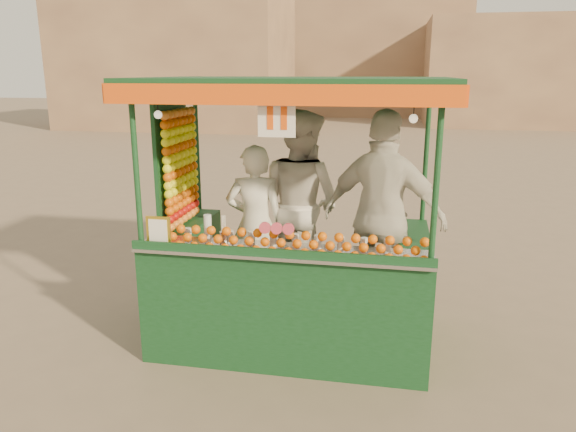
% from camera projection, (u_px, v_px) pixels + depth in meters
% --- Properties ---
extents(ground, '(90.00, 90.00, 0.00)m').
position_uv_depth(ground, '(281.00, 329.00, 5.54)').
color(ground, '#6E5E4F').
rests_on(ground, ground).
extents(building_left, '(10.00, 6.00, 6.00)m').
position_uv_depth(building_left, '(178.00, 62.00, 25.39)').
color(building_left, '#A17D5C').
rests_on(building_left, ground).
extents(building_right, '(9.00, 6.00, 5.00)m').
position_uv_depth(building_right, '(521.00, 73.00, 26.40)').
color(building_right, '#A17D5C').
rests_on(building_right, ground).
extents(building_center, '(14.00, 7.00, 7.00)m').
position_uv_depth(building_center, '(347.00, 56.00, 33.47)').
color(building_center, '#A17D5C').
rests_on(building_center, ground).
extents(juice_cart, '(2.74, 1.78, 2.49)m').
position_uv_depth(juice_cart, '(285.00, 262.00, 5.10)').
color(juice_cart, '#0E3617').
rests_on(juice_cart, ground).
extents(vendor_left, '(0.63, 0.46, 1.58)m').
position_uv_depth(vendor_left, '(255.00, 224.00, 5.37)').
color(vendor_left, silver).
rests_on(vendor_left, ground).
extents(vendor_middle, '(1.16, 1.08, 1.89)m').
position_uv_depth(vendor_middle, '(300.00, 204.00, 5.54)').
color(vendor_middle, silver).
rests_on(vendor_middle, ground).
extents(vendor_right, '(1.23, 0.78, 1.94)m').
position_uv_depth(vendor_right, '(383.00, 218.00, 4.91)').
color(vendor_right, silver).
rests_on(vendor_right, ground).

